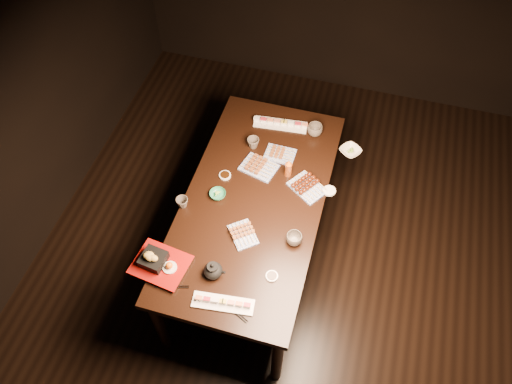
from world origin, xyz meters
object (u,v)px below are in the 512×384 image
(dining_table, at_px, (254,230))
(teacup_mid_right, at_px, (294,239))
(yakitori_plate_right, at_px, (243,233))
(teacup_far_left, at_px, (253,143))
(tempura_tray, at_px, (160,261))
(teacup_near_left, at_px, (182,203))
(sushi_platter_near, at_px, (223,302))
(edamame_bowl_green, at_px, (218,194))
(sushi_platter_far, at_px, (281,123))
(teapot, at_px, (213,269))
(yakitori_plate_center, at_px, (259,165))
(condiment_bottle, at_px, (288,168))
(yakitori_plate_left, at_px, (280,153))
(teacup_far_right, at_px, (315,130))
(edamame_bowl_cream, at_px, (350,151))

(dining_table, xyz_separation_m, teacup_mid_right, (0.33, -0.24, 0.41))
(yakitori_plate_right, xyz_separation_m, teacup_far_left, (-0.14, 0.73, 0.01))
(tempura_tray, distance_m, teacup_near_left, 0.45)
(sushi_platter_near, relative_size, teacup_mid_right, 3.55)
(dining_table, xyz_separation_m, edamame_bowl_green, (-0.24, -0.04, 0.39))
(sushi_platter_far, relative_size, teapot, 2.92)
(sushi_platter_far, bearing_deg, yakitori_plate_center, 79.11)
(yakitori_plate_right, bearing_deg, teapot, -55.08)
(teacup_mid_right, bearing_deg, condiment_bottle, 107.61)
(yakitori_plate_center, distance_m, yakitori_plate_right, 0.55)
(sushi_platter_far, height_order, tempura_tray, tempura_tray)
(teacup_mid_right, height_order, teacup_far_left, same)
(yakitori_plate_center, height_order, teapot, teapot)
(yakitori_plate_center, xyz_separation_m, yakitori_plate_left, (0.11, 0.15, -0.00))
(sushi_platter_far, relative_size, yakitori_plate_left, 1.87)
(yakitori_plate_left, relative_size, teacup_near_left, 2.66)
(teacup_far_right, bearing_deg, sushi_platter_far, 175.72)
(sushi_platter_near, xyz_separation_m, condiment_bottle, (0.13, 1.02, 0.05))
(sushi_platter_far, distance_m, teacup_near_left, 0.98)
(tempura_tray, xyz_separation_m, teacup_mid_right, (0.73, 0.38, -0.02))
(sushi_platter_near, relative_size, yakitori_plate_center, 1.49)
(teapot, bearing_deg, teacup_mid_right, 40.22)
(dining_table, distance_m, teacup_near_left, 0.62)
(dining_table, bearing_deg, teapot, -80.45)
(edamame_bowl_cream, distance_m, tempura_tray, 1.53)
(edamame_bowl_cream, distance_m, teacup_near_left, 1.23)
(sushi_platter_near, relative_size, condiment_bottle, 2.42)
(dining_table, relative_size, sushi_platter_near, 5.05)
(edamame_bowl_green, bearing_deg, teacup_near_left, -144.58)
(dining_table, height_order, yakitori_plate_left, yakitori_plate_left)
(sushi_platter_far, height_order, teacup_near_left, teacup_near_left)
(sushi_platter_near, relative_size, yakitori_plate_left, 1.70)
(yakitori_plate_right, bearing_deg, teacup_far_left, 152.76)
(sushi_platter_near, bearing_deg, dining_table, 85.65)
(sushi_platter_far, relative_size, yakitori_plate_center, 1.63)
(yakitori_plate_left, bearing_deg, sushi_platter_near, -90.63)
(sushi_platter_near, xyz_separation_m, yakitori_plate_left, (0.04, 1.17, 0.00))
(dining_table, xyz_separation_m, sushi_platter_near, (0.03, -0.75, 0.40))
(teacup_mid_right, bearing_deg, sushi_platter_near, -120.11)
(sushi_platter_far, height_order, teacup_mid_right, teacup_mid_right)
(yakitori_plate_left, bearing_deg, teacup_far_right, 55.33)
(teacup_near_left, distance_m, teapot, 0.54)
(dining_table, xyz_separation_m, teapot, (-0.08, -0.59, 0.43))
(edamame_bowl_cream, height_order, teacup_far_right, teacup_far_right)
(tempura_tray, distance_m, teacup_mid_right, 0.82)
(condiment_bottle, bearing_deg, teacup_far_left, 149.24)
(sushi_platter_near, xyz_separation_m, teacup_near_left, (-0.46, 0.58, 0.01))
(yakitori_plate_center, relative_size, teapot, 1.79)
(teacup_far_left, bearing_deg, sushi_platter_near, -82.13)
(yakitori_plate_center, bearing_deg, yakitori_plate_right, -70.23)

